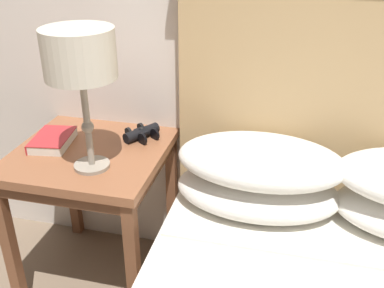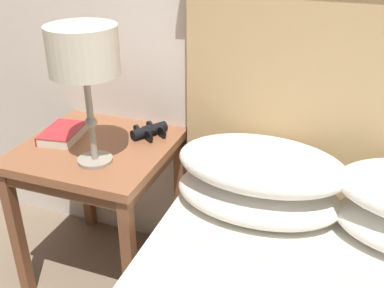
{
  "view_description": "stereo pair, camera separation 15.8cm",
  "coord_description": "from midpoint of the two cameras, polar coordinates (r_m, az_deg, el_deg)",
  "views": [
    {
      "loc": [
        0.19,
        -0.6,
        1.45
      ],
      "look_at": [
        -0.15,
        0.77,
        0.74
      ],
      "focal_mm": 42.0,
      "sensor_mm": 36.0,
      "label": 1
    },
    {
      "loc": [
        0.34,
        -0.56,
        1.45
      ],
      "look_at": [
        -0.15,
        0.77,
        0.74
      ],
      "focal_mm": 42.0,
      "sensor_mm": 36.0,
      "label": 2
    }
  ],
  "objects": [
    {
      "name": "table_lamp",
      "position": [
        1.54,
        -10.74,
        11.0
      ],
      "size": [
        0.24,
        0.24,
        0.5
      ],
      "color": "gray",
      "rests_on": "nightstand"
    },
    {
      "name": "book_on_nightstand",
      "position": [
        1.9,
        -13.88,
        1.25
      ],
      "size": [
        0.17,
        0.22,
        0.04
      ],
      "color": "silver",
      "rests_on": "nightstand"
    },
    {
      "name": "nightstand",
      "position": [
        1.86,
        -9.37,
        -2.43
      ],
      "size": [
        0.58,
        0.58,
        0.64
      ],
      "color": "brown",
      "rests_on": "ground_plane"
    },
    {
      "name": "binoculars_pair",
      "position": [
        1.86,
        -3.03,
        1.63
      ],
      "size": [
        0.16,
        0.16,
        0.05
      ],
      "color": "black",
      "rests_on": "nightstand"
    }
  ]
}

